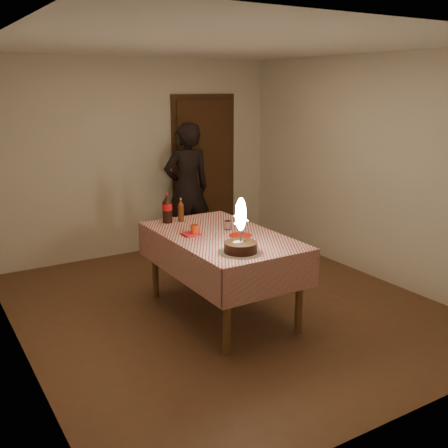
{
  "coord_description": "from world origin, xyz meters",
  "views": [
    {
      "loc": [
        -2.65,
        -4.33,
        2.24
      ],
      "look_at": [
        -0.12,
        -0.18,
        0.95
      ],
      "focal_mm": 42.0,
      "sensor_mm": 36.0,
      "label": 1
    }
  ],
  "objects_px": {
    "birthday_cake": "(241,240)",
    "amber_bottle_left": "(181,211)",
    "cola_bottle": "(167,208)",
    "red_plate": "(240,235)",
    "dining_table": "(221,245)",
    "photographer": "(187,189)",
    "red_cup": "(195,230)",
    "clear_cup": "(228,225)"
  },
  "relations": [
    {
      "from": "birthday_cake",
      "to": "amber_bottle_left",
      "type": "bearing_deg",
      "value": 87.81
    },
    {
      "from": "birthday_cake",
      "to": "amber_bottle_left",
      "type": "relative_size",
      "value": 1.92
    },
    {
      "from": "cola_bottle",
      "to": "amber_bottle_left",
      "type": "bearing_deg",
      "value": -11.1
    },
    {
      "from": "red_plate",
      "to": "amber_bottle_left",
      "type": "height_order",
      "value": "amber_bottle_left"
    },
    {
      "from": "dining_table",
      "to": "photographer",
      "type": "xyz_separation_m",
      "value": [
        0.65,
        1.97,
        0.17
      ]
    },
    {
      "from": "birthday_cake",
      "to": "red_cup",
      "type": "bearing_deg",
      "value": 96.45
    },
    {
      "from": "dining_table",
      "to": "clear_cup",
      "type": "distance_m",
      "value": 0.25
    },
    {
      "from": "dining_table",
      "to": "cola_bottle",
      "type": "xyz_separation_m",
      "value": [
        -0.25,
        0.69,
        0.26
      ]
    },
    {
      "from": "cola_bottle",
      "to": "amber_bottle_left",
      "type": "relative_size",
      "value": 1.25
    },
    {
      "from": "birthday_cake",
      "to": "cola_bottle",
      "type": "bearing_deg",
      "value": 94.38
    },
    {
      "from": "dining_table",
      "to": "cola_bottle",
      "type": "bearing_deg",
      "value": 109.69
    },
    {
      "from": "dining_table",
      "to": "amber_bottle_left",
      "type": "relative_size",
      "value": 6.75
    },
    {
      "from": "dining_table",
      "to": "red_plate",
      "type": "bearing_deg",
      "value": -45.39
    },
    {
      "from": "amber_bottle_left",
      "to": "photographer",
      "type": "xyz_separation_m",
      "value": [
        0.75,
        1.31,
        -0.06
      ]
    },
    {
      "from": "birthday_cake",
      "to": "cola_bottle",
      "type": "height_order",
      "value": "birthday_cake"
    },
    {
      "from": "dining_table",
      "to": "red_cup",
      "type": "xyz_separation_m",
      "value": [
        -0.23,
        0.12,
        0.16
      ]
    },
    {
      "from": "red_plate",
      "to": "clear_cup",
      "type": "xyz_separation_m",
      "value": [
        0.02,
        0.26,
        0.04
      ]
    },
    {
      "from": "birthday_cake",
      "to": "red_plate",
      "type": "height_order",
      "value": "birthday_cake"
    },
    {
      "from": "cola_bottle",
      "to": "amber_bottle_left",
      "type": "xyz_separation_m",
      "value": [
        0.14,
        -0.03,
        -0.03
      ]
    },
    {
      "from": "cola_bottle",
      "to": "red_cup",
      "type": "bearing_deg",
      "value": -88.15
    },
    {
      "from": "clear_cup",
      "to": "cola_bottle",
      "type": "height_order",
      "value": "cola_bottle"
    },
    {
      "from": "red_plate",
      "to": "red_cup",
      "type": "distance_m",
      "value": 0.45
    },
    {
      "from": "cola_bottle",
      "to": "photographer",
      "type": "relative_size",
      "value": 0.18
    },
    {
      "from": "dining_table",
      "to": "amber_bottle_left",
      "type": "bearing_deg",
      "value": 98.84
    },
    {
      "from": "clear_cup",
      "to": "red_cup",
      "type": "bearing_deg",
      "value": -179.8
    },
    {
      "from": "birthday_cake",
      "to": "photographer",
      "type": "bearing_deg",
      "value": 72.57
    },
    {
      "from": "cola_bottle",
      "to": "clear_cup",
      "type": "bearing_deg",
      "value": -55.14
    },
    {
      "from": "red_plate",
      "to": "photographer",
      "type": "height_order",
      "value": "photographer"
    },
    {
      "from": "birthday_cake",
      "to": "amber_bottle_left",
      "type": "xyz_separation_m",
      "value": [
        0.05,
        1.24,
        0.01
      ]
    },
    {
      "from": "cola_bottle",
      "to": "red_plate",
      "type": "bearing_deg",
      "value": -65.3
    },
    {
      "from": "birthday_cake",
      "to": "photographer",
      "type": "distance_m",
      "value": 2.67
    },
    {
      "from": "birthday_cake",
      "to": "red_plate",
      "type": "distance_m",
      "value": 0.54
    },
    {
      "from": "birthday_cake",
      "to": "clear_cup",
      "type": "bearing_deg",
      "value": 66.72
    },
    {
      "from": "amber_bottle_left",
      "to": "photographer",
      "type": "height_order",
      "value": "photographer"
    },
    {
      "from": "photographer",
      "to": "red_plate",
      "type": "bearing_deg",
      "value": -103.76
    },
    {
      "from": "red_plate",
      "to": "amber_bottle_left",
      "type": "distance_m",
      "value": 0.84
    },
    {
      "from": "red_cup",
      "to": "amber_bottle_left",
      "type": "relative_size",
      "value": 0.39
    },
    {
      "from": "cola_bottle",
      "to": "birthday_cake",
      "type": "bearing_deg",
      "value": -85.62
    },
    {
      "from": "clear_cup",
      "to": "birthday_cake",
      "type": "bearing_deg",
      "value": -113.28
    },
    {
      "from": "clear_cup",
      "to": "amber_bottle_left",
      "type": "bearing_deg",
      "value": 114.99
    },
    {
      "from": "dining_table",
      "to": "clear_cup",
      "type": "xyz_separation_m",
      "value": [
        0.15,
        0.12,
        0.16
      ]
    },
    {
      "from": "amber_bottle_left",
      "to": "red_cup",
      "type": "bearing_deg",
      "value": -103.08
    }
  ]
}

